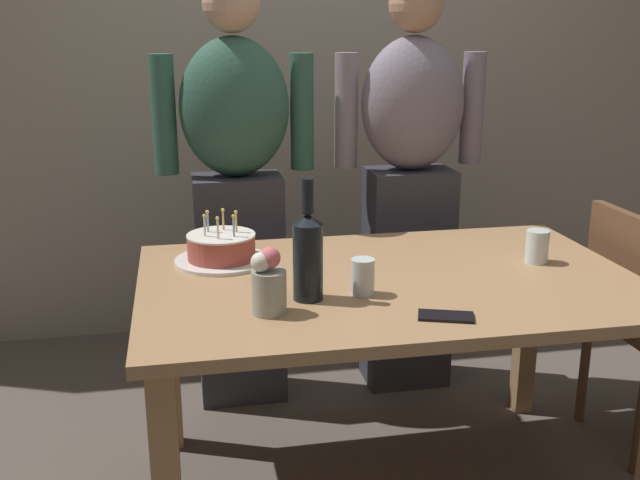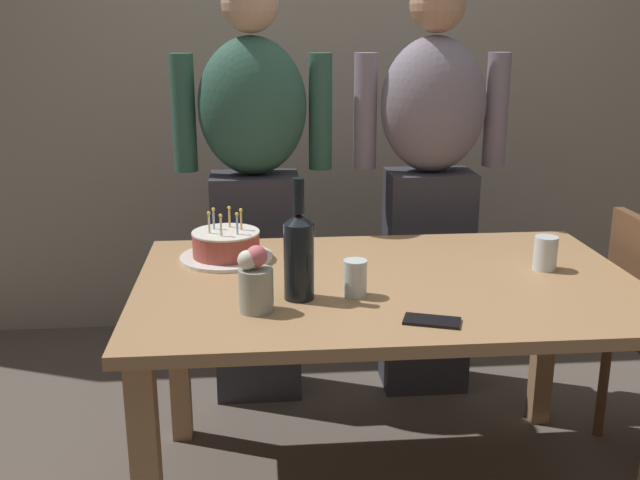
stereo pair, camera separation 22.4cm
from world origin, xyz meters
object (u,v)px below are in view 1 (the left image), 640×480
at_px(person_man_bearded, 237,188).
at_px(birthday_cake, 222,249).
at_px(wine_bottle, 308,254).
at_px(cell_phone, 446,316).
at_px(water_glass_far, 537,246).
at_px(water_glass_near, 363,277).
at_px(person_woman_cardigan, 410,181).
at_px(flower_vase, 268,284).

bearing_deg(person_man_bearded, birthday_cake, 79.33).
relative_size(birthday_cake, wine_bottle, 0.89).
relative_size(wine_bottle, cell_phone, 2.37).
distance_m(water_glass_far, wine_bottle, 0.80).
bearing_deg(water_glass_far, water_glass_near, -163.82).
relative_size(water_glass_near, person_man_bearded, 0.06).
height_order(birthday_cake, person_woman_cardigan, person_woman_cardigan).
xyz_separation_m(cell_phone, person_man_bearded, (-0.45, 1.09, 0.13)).
height_order(water_glass_near, wine_bottle, wine_bottle).
bearing_deg(cell_phone, water_glass_near, 148.20).
bearing_deg(cell_phone, water_glass_far, 60.28).
bearing_deg(person_woman_cardigan, cell_phone, 77.23).
distance_m(cell_phone, person_man_bearded, 1.19).
distance_m(water_glass_far, flower_vase, 0.94).
height_order(water_glass_near, water_glass_far, water_glass_far).
height_order(water_glass_far, flower_vase, flower_vase).
distance_m(water_glass_far, person_woman_cardigan, 0.74).
bearing_deg(person_woman_cardigan, wine_bottle, 57.04).
xyz_separation_m(birthday_cake, person_man_bearded, (0.10, 0.51, 0.09)).
bearing_deg(water_glass_far, cell_phone, -139.00).
bearing_deg(water_glass_near, cell_phone, -51.08).
distance_m(birthday_cake, flower_vase, 0.48).
bearing_deg(water_glass_far, birthday_cake, 168.86).
bearing_deg(birthday_cake, water_glass_near, -45.32).
distance_m(birthday_cake, person_man_bearded, 0.52).
bearing_deg(person_woman_cardigan, water_glass_near, 64.63).
relative_size(wine_bottle, flower_vase, 1.88).
height_order(birthday_cake, water_glass_far, birthday_cake).
bearing_deg(water_glass_near, water_glass_far, 16.18).
distance_m(birthday_cake, water_glass_far, 1.01).
xyz_separation_m(cell_phone, person_woman_cardigan, (0.25, 1.09, 0.13)).
xyz_separation_m(flower_vase, person_man_bearded, (0.00, 0.97, 0.05)).
bearing_deg(water_glass_far, person_woman_cardigan, 106.09).
relative_size(wine_bottle, person_woman_cardigan, 0.21).
bearing_deg(person_man_bearded, water_glass_near, 107.37).
bearing_deg(flower_vase, person_man_bearded, 89.84).
height_order(water_glass_far, person_man_bearded, person_man_bearded).
height_order(person_man_bearded, person_woman_cardigan, same).
distance_m(water_glass_near, cell_phone, 0.28).
xyz_separation_m(water_glass_far, wine_bottle, (-0.78, -0.19, 0.08)).
xyz_separation_m(person_man_bearded, person_woman_cardigan, (0.69, 0.00, 0.00)).
height_order(water_glass_far, person_woman_cardigan, person_woman_cardigan).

